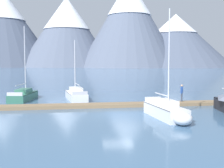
% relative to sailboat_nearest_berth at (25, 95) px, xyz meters
% --- Properties ---
extents(ground_plane, '(700.00, 700.00, 0.00)m').
position_rel_sailboat_nearest_berth_xyz_m(ground_plane, '(9.56, -9.84, -0.52)').
color(ground_plane, '#426689').
extents(mountain_west_summit, '(82.94, 82.94, 59.16)m').
position_rel_sailboat_nearest_berth_xyz_m(mountain_west_summit, '(-58.19, 197.13, 30.24)').
color(mountain_west_summit, '#4C566B').
rests_on(mountain_west_summit, ground).
extents(mountain_central_massif, '(70.27, 70.27, 51.61)m').
position_rel_sailboat_nearest_berth_xyz_m(mountain_central_massif, '(-8.43, 186.88, 26.65)').
color(mountain_central_massif, slate).
rests_on(mountain_central_massif, ground).
extents(mountain_shoulder_ridge, '(71.11, 71.11, 60.75)m').
position_rel_sailboat_nearest_berth_xyz_m(mountain_shoulder_ridge, '(36.00, 170.27, 31.10)').
color(mountain_shoulder_ridge, slate).
rests_on(mountain_shoulder_ridge, ground).
extents(mountain_east_summit, '(80.94, 80.94, 38.07)m').
position_rel_sailboat_nearest_berth_xyz_m(mountain_east_summit, '(70.36, 174.11, 19.10)').
color(mountain_east_summit, '#4C566B').
rests_on(mountain_east_summit, ground).
extents(dock, '(24.47, 3.50, 0.30)m').
position_rel_sailboat_nearest_berth_xyz_m(dock, '(9.56, -5.84, -0.38)').
color(dock, '#846B4C').
rests_on(dock, ground).
extents(sailboat_nearest_berth, '(2.33, 6.70, 8.24)m').
position_rel_sailboat_nearest_berth_xyz_m(sailboat_nearest_berth, '(0.00, 0.00, 0.00)').
color(sailboat_nearest_berth, '#336B56').
rests_on(sailboat_nearest_berth, ground).
extents(sailboat_second_berth, '(2.88, 6.84, 6.69)m').
position_rel_sailboat_nearest_berth_xyz_m(sailboat_second_berth, '(5.68, 0.02, 0.02)').
color(sailboat_second_berth, white).
rests_on(sailboat_second_berth, ground).
extents(sailboat_mid_dock_port, '(2.41, 6.23, 8.13)m').
position_rel_sailboat_nearest_berth_xyz_m(sailboat_mid_dock_port, '(13.05, -12.01, 0.08)').
color(sailboat_mid_dock_port, silver).
rests_on(sailboat_mid_dock_port, ground).
extents(person_on_dock, '(0.35, 0.55, 1.69)m').
position_rel_sailboat_nearest_berth_xyz_m(person_on_dock, '(16.46, -4.97, 0.74)').
color(person_on_dock, '#384256').
rests_on(person_on_dock, dock).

